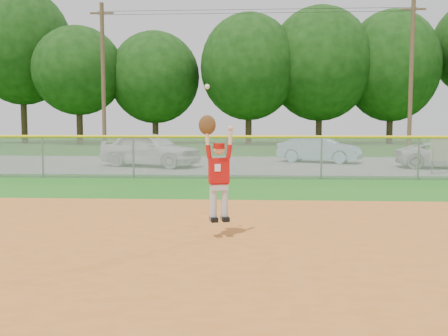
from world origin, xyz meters
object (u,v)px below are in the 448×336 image
Objects in this scene: car_white_b at (445,155)px; ballplayer at (217,169)px; car_white_a at (150,149)px; sponsor_sign at (447,150)px; car_blue at (319,149)px.

ballplayer is (-8.89, -13.54, 0.63)m from car_white_b.
car_white_a is 12.29m from sponsor_sign.
sponsor_sign is (4.22, -5.08, 0.25)m from car_blue.
car_blue is at bearing -50.22° from car_white_a.
sponsor_sign is 0.63× the size of ballplayer.
car_blue is 0.99× the size of car_white_b.
car_blue is 2.70× the size of sponsor_sign.
car_white_a is at bearing 130.61° from car_blue.
ballplayer is (3.97, -13.56, 0.41)m from car_white_a.
car_white_b is 16.21m from ballplayer.
car_white_a reaches higher than sponsor_sign.
car_white_a is 8.29m from car_blue.
car_white_b is 2.74× the size of sponsor_sign.
car_white_b is at bearing -69.40° from car_white_a.
car_white_a is 1.97× the size of ballplayer.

